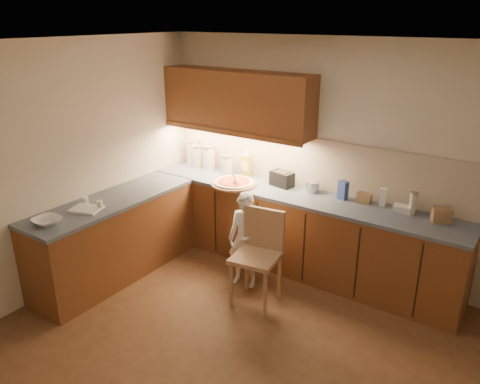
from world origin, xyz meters
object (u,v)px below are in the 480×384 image
at_px(child, 245,240).
at_px(toaster, 282,179).
at_px(wooden_chair, 259,250).
at_px(oil_jug, 246,165).
at_px(pizza_on_board, 234,183).

distance_m(child, toaster, 0.90).
bearing_deg(wooden_chair, child, 141.34).
bearing_deg(toaster, child, -78.57).
relative_size(oil_jug, toaster, 1.05).
height_order(oil_jug, toaster, oil_jug).
height_order(pizza_on_board, child, pizza_on_board).
xyz_separation_m(wooden_chair, toaster, (-0.28, 0.93, 0.44)).
relative_size(pizza_on_board, child, 0.50).
height_order(pizza_on_board, toaster, pizza_on_board).
distance_m(pizza_on_board, toaster, 0.57).
relative_size(wooden_chair, oil_jug, 3.15).
distance_m(child, wooden_chair, 0.32).
bearing_deg(toaster, pizza_on_board, -138.31).
relative_size(child, toaster, 3.62).
height_order(wooden_chair, toaster, toaster).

